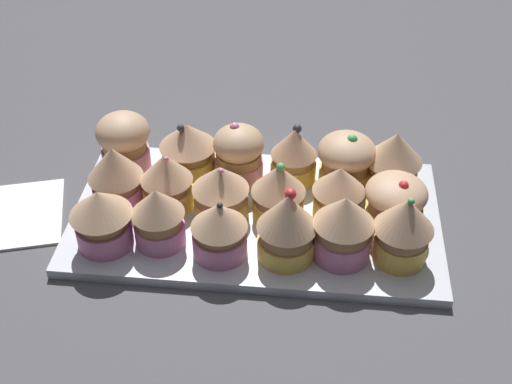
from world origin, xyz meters
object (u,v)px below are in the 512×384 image
cupcake_16 (158,216)px  cupcake_3 (239,153)px  cupcake_10 (167,180)px  cupcake_12 (403,228)px  cupcake_15 (219,229)px  cupcake_8 (278,190)px  cupcake_7 (339,191)px  cupcake_13 (343,226)px  cupcake_4 (188,148)px  cupcake_9 (221,191)px  cupcake_6 (395,203)px  cupcake_11 (115,174)px  cupcake_17 (102,217)px  cupcake_1 (346,161)px  baking_tray (256,217)px  cupcake_0 (394,161)px  cupcake_2 (294,155)px  cupcake_14 (287,226)px  cupcake_5 (124,141)px

cupcake_16 → cupcake_3: bearing=-120.9°
cupcake_10 → cupcake_12: 25.89cm
cupcake_15 → cupcake_8: bearing=-130.5°
cupcake_7 → cupcake_13: cupcake_13 is taller
cupcake_4 → cupcake_9: cupcake_4 is taller
cupcake_12 → cupcake_16: bearing=0.1°
cupcake_6 → cupcake_15: bearing=18.2°
cupcake_11 → cupcake_17: 6.95cm
cupcake_1 → cupcake_3: bearing=-1.4°
cupcake_4 → cupcake_8: size_ratio=1.01×
cupcake_8 → cupcake_10: bearing=-2.8°
baking_tray → cupcake_0: size_ratio=5.21×
cupcake_9 → cupcake_10: cupcake_10 is taller
cupcake_12 → cupcake_15: cupcake_12 is taller
cupcake_3 → cupcake_10: 9.16cm
baking_tray → cupcake_12: 16.91cm
cupcake_1 → cupcake_9: bearing=25.5°
cupcake_0 → cupcake_2: bearing=-4.1°
cupcake_14 → cupcake_15: size_ratio=1.23×
cupcake_3 → cupcake_8: size_ratio=1.04×
cupcake_1 → cupcake_8: cupcake_1 is taller
cupcake_2 → cupcake_5: size_ratio=0.99×
cupcake_0 → cupcake_14: 16.31cm
cupcake_9 → cupcake_12: 19.69cm
cupcake_12 → cupcake_0: bearing=-88.1°
cupcake_8 → cupcake_11: bearing=-2.1°
cupcake_8 → cupcake_13: cupcake_13 is taller
cupcake_0 → cupcake_16: cupcake_0 is taller
cupcake_8 → cupcake_16: bearing=24.3°
cupcake_1 → cupcake_7: bearing=81.8°
cupcake_12 → cupcake_15: 18.41cm
cupcake_16 → cupcake_17: bearing=8.7°
cupcake_12 → cupcake_15: (18.36, 1.04, -0.83)cm
cupcake_11 → cupcake_8: bearing=177.9°
cupcake_16 → cupcake_14: bearing=177.3°
cupcake_1 → cupcake_6: size_ratio=1.09×
cupcake_0 → cupcake_13: cupcake_0 is taller
cupcake_0 → cupcake_8: cupcake_0 is taller
cupcake_2 → cupcake_14: 12.67cm
cupcake_10 → cupcake_14: cupcake_14 is taller
cupcake_1 → cupcake_14: cupcake_14 is taller
cupcake_5 → baking_tray: bearing=157.6°
cupcake_2 → cupcake_12: cupcake_12 is taller
cupcake_12 → cupcake_5: bearing=-21.1°
cupcake_8 → cupcake_16: cupcake_8 is taller
cupcake_8 → cupcake_2: bearing=-100.9°
cupcake_15 → cupcake_6: bearing=-161.8°
cupcake_3 → cupcake_15: cupcake_3 is taller
cupcake_10 → cupcake_17: bearing=52.2°
cupcake_0 → cupcake_4: size_ratio=1.09×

